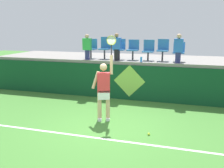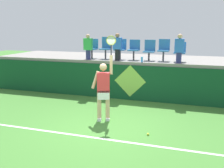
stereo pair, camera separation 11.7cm
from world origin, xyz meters
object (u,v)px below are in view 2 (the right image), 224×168
(stadium_chair_5, at_px, (164,49))
(spectator_0, at_px, (179,48))
(tennis_ball, at_px, (148,134))
(stadium_chair_2, at_px, (121,48))
(stadium_chair_3, at_px, (134,48))
(stadium_chair_6, at_px, (180,51))
(spectator_2, at_px, (117,47))
(spectator_1, at_px, (88,47))
(water_bottle, at_px, (142,59))
(stadium_chair_0, at_px, (92,47))
(stadium_chair_4, at_px, (149,49))
(tennis_player, at_px, (104,89))
(stadium_chair_1, at_px, (106,47))

(stadium_chair_5, relative_size, spectator_0, 0.79)
(tennis_ball, relative_size, stadium_chair_2, 0.08)
(stadium_chair_3, height_order, spectator_0, spectator_0)
(stadium_chair_2, relative_size, spectator_0, 0.78)
(stadium_chair_6, distance_m, spectator_0, 0.46)
(stadium_chair_2, height_order, spectator_2, spectator_2)
(spectator_1, bearing_deg, stadium_chair_5, 8.84)
(water_bottle, xyz_separation_m, spectator_2, (-1.04, 0.14, 0.46))
(water_bottle, relative_size, spectator_0, 0.19)
(stadium_chair_3, height_order, spectator_1, spectator_1)
(stadium_chair_0, distance_m, stadium_chair_4, 2.48)
(stadium_chair_3, bearing_deg, stadium_chair_4, 0.51)
(stadium_chair_5, xyz_separation_m, stadium_chair_6, (0.62, -0.00, -0.07))
(water_bottle, relative_size, spectator_1, 0.19)
(stadium_chair_6, bearing_deg, tennis_ball, -96.97)
(tennis_player, relative_size, tennis_ball, 39.55)
(stadium_chair_3, distance_m, spectator_2, 0.75)
(stadium_chair_2, xyz_separation_m, stadium_chair_6, (2.41, -0.00, -0.06))
(spectator_2, bearing_deg, spectator_1, -179.36)
(spectator_0, bearing_deg, stadium_chair_1, 171.75)
(spectator_0, bearing_deg, stadium_chair_2, 169.74)
(spectator_0, distance_m, spectator_1, 3.68)
(stadium_chair_3, relative_size, stadium_chair_5, 0.96)
(stadium_chair_5, height_order, spectator_0, spectator_0)
(tennis_ball, xyz_separation_m, stadium_chair_0, (-3.19, 3.97, 1.96))
(tennis_player, xyz_separation_m, spectator_2, (-0.40, 2.78, 1.07))
(stadium_chair_0, height_order, stadium_chair_2, stadium_chair_2)
(spectator_2, bearing_deg, stadium_chair_0, 160.07)
(tennis_player, distance_m, stadium_chair_6, 3.92)
(stadium_chair_4, bearing_deg, spectator_2, -159.08)
(stadium_chair_5, bearing_deg, stadium_chair_1, 179.88)
(stadium_chair_0, xyz_separation_m, stadium_chair_3, (1.85, -0.00, -0.00))
(stadium_chair_6, bearing_deg, stadium_chair_3, 179.96)
(stadium_chair_0, relative_size, spectator_1, 0.79)
(stadium_chair_1, bearing_deg, water_bottle, -19.81)
(stadium_chair_1, distance_m, stadium_chair_5, 2.44)
(stadium_chair_2, distance_m, spectator_2, 0.47)
(stadium_chair_0, bearing_deg, stadium_chair_6, -0.03)
(tennis_player, relative_size, stadium_chair_4, 3.15)
(stadium_chair_6, bearing_deg, stadium_chair_0, 179.97)
(stadium_chair_6, bearing_deg, stadium_chair_5, 179.65)
(spectator_0, bearing_deg, stadium_chair_3, 166.62)
(stadium_chair_1, xyz_separation_m, spectator_0, (3.06, -0.44, 0.05))
(water_bottle, distance_m, stadium_chair_0, 2.41)
(spectator_0, bearing_deg, tennis_player, -125.73)
(stadium_chair_0, relative_size, spectator_0, 0.76)
(tennis_ball, xyz_separation_m, water_bottle, (-0.89, 3.38, 1.59))
(stadium_chair_3, height_order, stadium_chair_4, stadium_chair_4)
(stadium_chair_1, xyz_separation_m, spectator_2, (0.64, -0.47, 0.05))
(stadium_chair_0, xyz_separation_m, stadium_chair_1, (0.62, 0.01, 0.04))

